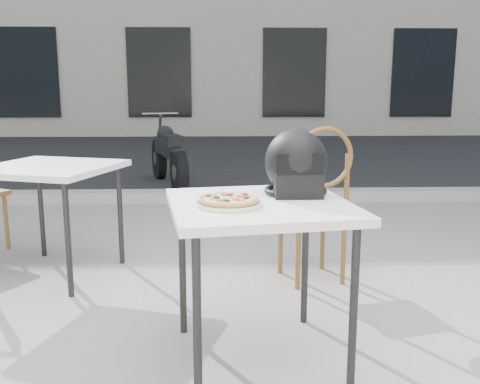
{
  "coord_description": "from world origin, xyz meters",
  "views": [
    {
      "loc": [
        -0.16,
        -2.79,
        1.24
      ],
      "look_at": [
        -0.08,
        -0.52,
        0.79
      ],
      "focal_mm": 40.0,
      "sensor_mm": 36.0,
      "label": 1
    }
  ],
  "objects_px": {
    "pizza": "(229,199)",
    "cafe_table_side": "(50,175)",
    "cafe_table_main": "(260,216)",
    "motorcycle": "(168,155)",
    "cafe_chair_main": "(317,197)",
    "helmet": "(296,166)",
    "plate": "(229,204)"
  },
  "relations": [
    {
      "from": "pizza",
      "to": "helmet",
      "type": "relative_size",
      "value": 1.0
    },
    {
      "from": "pizza",
      "to": "motorcycle",
      "type": "distance_m",
      "value": 4.57
    },
    {
      "from": "helmet",
      "to": "cafe_chair_main",
      "type": "xyz_separation_m",
      "value": [
        0.25,
        0.8,
        -0.31
      ]
    },
    {
      "from": "motorcycle",
      "to": "cafe_table_side",
      "type": "bearing_deg",
      "value": -114.56
    },
    {
      "from": "cafe_table_main",
      "to": "plate",
      "type": "relative_size",
      "value": 2.37
    },
    {
      "from": "pizza",
      "to": "motorcycle",
      "type": "xyz_separation_m",
      "value": [
        -0.7,
        4.5,
        -0.37
      ]
    },
    {
      "from": "cafe_chair_main",
      "to": "motorcycle",
      "type": "height_order",
      "value": "cafe_chair_main"
    },
    {
      "from": "cafe_table_main",
      "to": "helmet",
      "type": "bearing_deg",
      "value": 42.27
    },
    {
      "from": "plate",
      "to": "pizza",
      "type": "distance_m",
      "value": 0.02
    },
    {
      "from": "pizza",
      "to": "cafe_chair_main",
      "type": "xyz_separation_m",
      "value": [
        0.57,
        1.04,
        -0.21
      ]
    },
    {
      "from": "cafe_chair_main",
      "to": "motorcycle",
      "type": "distance_m",
      "value": 3.69
    },
    {
      "from": "pizza",
      "to": "cafe_table_side",
      "type": "relative_size",
      "value": 0.32
    },
    {
      "from": "pizza",
      "to": "helmet",
      "type": "height_order",
      "value": "helmet"
    },
    {
      "from": "motorcycle",
      "to": "cafe_table_main",
      "type": "bearing_deg",
      "value": -95.93
    },
    {
      "from": "cafe_table_main",
      "to": "pizza",
      "type": "height_order",
      "value": "pizza"
    },
    {
      "from": "pizza",
      "to": "cafe_table_side",
      "type": "bearing_deg",
      "value": 132.53
    },
    {
      "from": "helmet",
      "to": "cafe_table_main",
      "type": "bearing_deg",
      "value": -137.92
    },
    {
      "from": "pizza",
      "to": "cafe_chair_main",
      "type": "distance_m",
      "value": 1.2
    },
    {
      "from": "cafe_table_main",
      "to": "cafe_chair_main",
      "type": "bearing_deg",
      "value": 65.84
    },
    {
      "from": "cafe_table_main",
      "to": "motorcycle",
      "type": "height_order",
      "value": "motorcycle"
    },
    {
      "from": "helmet",
      "to": "cafe_table_side",
      "type": "height_order",
      "value": "helmet"
    },
    {
      "from": "cafe_chair_main",
      "to": "motorcycle",
      "type": "relative_size",
      "value": 0.57
    },
    {
      "from": "pizza",
      "to": "cafe_table_side",
      "type": "height_order",
      "value": "pizza"
    },
    {
      "from": "cafe_chair_main",
      "to": "motorcycle",
      "type": "xyz_separation_m",
      "value": [
        -1.27,
        3.46,
        -0.16
      ]
    },
    {
      "from": "helmet",
      "to": "cafe_chair_main",
      "type": "relative_size",
      "value": 0.31
    },
    {
      "from": "cafe_table_main",
      "to": "cafe_table_side",
      "type": "height_order",
      "value": "cafe_table_side"
    },
    {
      "from": "cafe_table_side",
      "to": "motorcycle",
      "type": "height_order",
      "value": "motorcycle"
    },
    {
      "from": "cafe_chair_main",
      "to": "cafe_table_side",
      "type": "relative_size",
      "value": 1.03
    },
    {
      "from": "plate",
      "to": "cafe_table_side",
      "type": "relative_size",
      "value": 0.38
    },
    {
      "from": "helmet",
      "to": "pizza",
      "type": "bearing_deg",
      "value": -143.05
    },
    {
      "from": "motorcycle",
      "to": "cafe_chair_main",
      "type": "bearing_deg",
      "value": -86.51
    },
    {
      "from": "cafe_table_main",
      "to": "pizza",
      "type": "xyz_separation_m",
      "value": [
        -0.14,
        -0.08,
        0.1
      ]
    }
  ]
}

